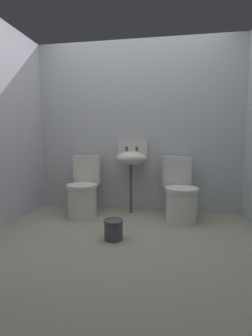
# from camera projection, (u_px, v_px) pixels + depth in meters

# --- Properties ---
(ground_plane) EXTENTS (3.23, 2.75, 0.08)m
(ground_plane) POSITION_uv_depth(u_px,v_px,m) (121.00, 246.00, 2.47)
(ground_plane) COLOR gray
(wall_back) EXTENTS (3.23, 0.10, 2.33)m
(wall_back) POSITION_uv_depth(u_px,v_px,m) (137.00, 127.00, 3.52)
(wall_back) COLOR #B0B7BC
(wall_back) RESTS_ON ground
(toilet_left) EXTENTS (0.43, 0.61, 0.78)m
(toilet_left) POSITION_uv_depth(u_px,v_px,m) (84.00, 190.00, 3.34)
(toilet_left) COLOR silver
(toilet_left) RESTS_ON ground
(toilet_right) EXTENTS (0.49, 0.66, 0.78)m
(toilet_right) POSITION_uv_depth(u_px,v_px,m) (180.00, 194.00, 3.13)
(toilet_right) COLOR silver
(toilet_right) RESTS_ON ground
(sink) EXTENTS (0.42, 0.35, 0.99)m
(sink) POSITION_uv_depth(u_px,v_px,m) (131.00, 158.00, 3.37)
(sink) COLOR #48464E
(sink) RESTS_ON ground
(bucket) EXTENTS (0.20, 0.20, 0.20)m
(bucket) POSITION_uv_depth(u_px,v_px,m) (113.00, 229.00, 2.52)
(bucket) COLOR #48464E
(bucket) RESTS_ON ground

